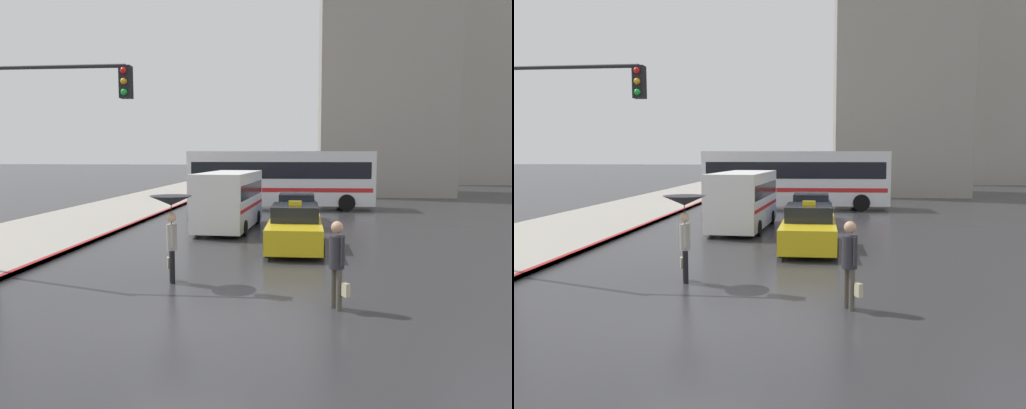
% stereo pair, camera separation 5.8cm
% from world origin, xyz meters
% --- Properties ---
extents(ground_plane, '(300.00, 300.00, 0.00)m').
position_xyz_m(ground_plane, '(0.00, 0.00, 0.00)').
color(ground_plane, '#2D2D30').
extents(taxi, '(1.91, 4.68, 1.64)m').
position_xyz_m(taxi, '(2.06, 7.98, 0.68)').
color(taxi, gold).
rests_on(taxi, ground_plane).
extents(sedan_red, '(1.91, 4.76, 1.40)m').
position_xyz_m(sedan_red, '(2.02, 14.06, 0.67)').
color(sedan_red, navy).
rests_on(sedan_red, ground_plane).
extents(ambulance_van, '(2.35, 5.70, 2.46)m').
position_xyz_m(ambulance_van, '(-0.84, 12.10, 1.37)').
color(ambulance_van, white).
rests_on(ambulance_van, ground_plane).
extents(city_bus, '(10.89, 2.89, 3.40)m').
position_xyz_m(city_bus, '(0.95, 20.65, 1.89)').
color(city_bus, silver).
rests_on(city_bus, ground_plane).
extents(pedestrian_with_umbrella, '(1.07, 1.07, 2.19)m').
position_xyz_m(pedestrian_with_umbrella, '(-0.92, 3.01, 1.80)').
color(pedestrian_with_umbrella, black).
rests_on(pedestrian_with_umbrella, ground_plane).
extents(pedestrian_man, '(0.49, 0.55, 1.85)m').
position_xyz_m(pedestrian_man, '(3.06, 1.20, 1.09)').
color(pedestrian_man, '#4C473D').
rests_on(pedestrian_man, ground_plane).
extents(traffic_light, '(3.92, 0.38, 5.71)m').
position_xyz_m(traffic_light, '(-4.25, 3.22, 3.99)').
color(traffic_light, black).
rests_on(traffic_light, ground_plane).
extents(building_tower_far, '(15.59, 9.68, 22.29)m').
position_xyz_m(building_tower_far, '(22.75, 49.95, 11.14)').
color(building_tower_far, '#A39E93').
rests_on(building_tower_far, ground_plane).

